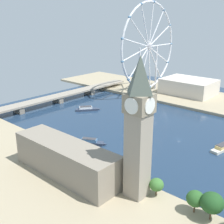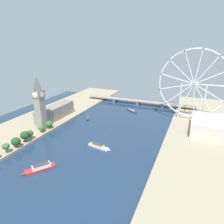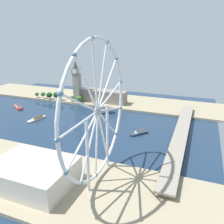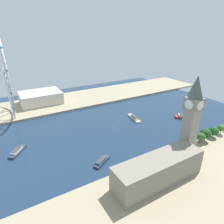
{
  "view_description": "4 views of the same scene",
  "coord_description": "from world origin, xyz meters",
  "px_view_note": "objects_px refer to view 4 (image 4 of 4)",
  "views": [
    {
      "loc": [
        -209.51,
        -109.64,
        100.7
      ],
      "look_at": [
        -0.35,
        76.91,
        7.44
      ],
      "focal_mm": 46.59,
      "sensor_mm": 36.0,
      "label": 1
    },
    {
      "loc": [
        111.71,
        -242.25,
        126.94
      ],
      "look_at": [
        -18.9,
        66.65,
        11.49
      ],
      "focal_mm": 32.78,
      "sensor_mm": 36.0,
      "label": 2
    },
    {
      "loc": [
        260.97,
        181.46,
        120.06
      ],
      "look_at": [
        -7.96,
        75.66,
        21.42
      ],
      "focal_mm": 37.07,
      "sensor_mm": 36.0,
      "label": 3
    },
    {
      "loc": [
        -195.07,
        119.93,
        117.15
      ],
      "look_at": [
        16.45,
        -6.2,
        13.87
      ],
      "focal_mm": 31.45,
      "sensor_mm": 36.0,
      "label": 4
    }
  ],
  "objects_px": {
    "riverside_hall": "(41,97)",
    "tour_boat_3": "(102,161)",
    "tour_boat_1": "(134,118)",
    "tour_boat_2": "(18,151)",
    "ferris_wheel": "(5,74)",
    "tour_boat_0": "(186,116)",
    "clock_tower": "(191,117)",
    "parliament_block": "(159,170)"
  },
  "relations": [
    {
      "from": "clock_tower",
      "to": "tour_boat_1",
      "type": "relative_size",
      "value": 2.28
    },
    {
      "from": "tour_boat_0",
      "to": "tour_boat_3",
      "type": "xyz_separation_m",
      "value": [
        -29.4,
        152.58,
        -0.55
      ]
    },
    {
      "from": "ferris_wheel",
      "to": "tour_boat_1",
      "type": "distance_m",
      "value": 186.59
    },
    {
      "from": "parliament_block",
      "to": "tour_boat_3",
      "type": "bearing_deg",
      "value": 29.07
    },
    {
      "from": "ferris_wheel",
      "to": "parliament_block",
      "type": "bearing_deg",
      "value": -157.94
    },
    {
      "from": "clock_tower",
      "to": "tour_boat_2",
      "type": "distance_m",
      "value": 174.72
    },
    {
      "from": "ferris_wheel",
      "to": "riverside_hall",
      "type": "height_order",
      "value": "ferris_wheel"
    },
    {
      "from": "riverside_hall",
      "to": "tour_boat_3",
      "type": "xyz_separation_m",
      "value": [
        -192.31,
        -13.46,
        -10.56
      ]
    },
    {
      "from": "riverside_hall",
      "to": "tour_boat_2",
      "type": "height_order",
      "value": "riverside_hall"
    },
    {
      "from": "ferris_wheel",
      "to": "tour_boat_0",
      "type": "xyz_separation_m",
      "value": [
        -135.1,
        -212.11,
        -59.52
      ]
    },
    {
      "from": "tour_boat_3",
      "to": "riverside_hall",
      "type": "bearing_deg",
      "value": 64.9
    },
    {
      "from": "parliament_block",
      "to": "tour_boat_2",
      "type": "bearing_deg",
      "value": 41.15
    },
    {
      "from": "parliament_block",
      "to": "riverside_hall",
      "type": "bearing_deg",
      "value": 9.43
    },
    {
      "from": "tour_boat_0",
      "to": "parliament_block",
      "type": "bearing_deg",
      "value": -114.31
    },
    {
      "from": "parliament_block",
      "to": "tour_boat_3",
      "type": "height_order",
      "value": "parliament_block"
    },
    {
      "from": "clock_tower",
      "to": "parliament_block",
      "type": "distance_m",
      "value": 57.71
    },
    {
      "from": "parliament_block",
      "to": "tour_boat_3",
      "type": "distance_m",
      "value": 55.46
    },
    {
      "from": "tour_boat_1",
      "to": "tour_boat_3",
      "type": "relative_size",
      "value": 1.46
    },
    {
      "from": "clock_tower",
      "to": "ferris_wheel",
      "type": "height_order",
      "value": "ferris_wheel"
    },
    {
      "from": "tour_boat_0",
      "to": "tour_boat_1",
      "type": "bearing_deg",
      "value": -173.46
    },
    {
      "from": "ferris_wheel",
      "to": "tour_boat_0",
      "type": "distance_m",
      "value": 258.43
    },
    {
      "from": "parliament_block",
      "to": "clock_tower",
      "type": "bearing_deg",
      "value": -75.67
    },
    {
      "from": "riverside_hall",
      "to": "tour_boat_0",
      "type": "bearing_deg",
      "value": -134.45
    },
    {
      "from": "clock_tower",
      "to": "riverside_hall",
      "type": "xyz_separation_m",
      "value": [
        227.53,
        87.31,
        -31.68
      ]
    },
    {
      "from": "parliament_block",
      "to": "ferris_wheel",
      "type": "distance_m",
      "value": 233.62
    },
    {
      "from": "ferris_wheel",
      "to": "tour_boat_1",
      "type": "xyz_separation_m",
      "value": [
        -99.97,
        -145.65,
        -60.07
      ]
    },
    {
      "from": "parliament_block",
      "to": "tour_boat_0",
      "type": "relative_size",
      "value": 2.44
    },
    {
      "from": "tour_boat_2",
      "to": "parliament_block",
      "type": "bearing_deg",
      "value": -100.57
    },
    {
      "from": "tour_boat_2",
      "to": "riverside_hall",
      "type": "bearing_deg",
      "value": 16.39
    },
    {
      "from": "parliament_block",
      "to": "tour_boat_2",
      "type": "relative_size",
      "value": 3.18
    },
    {
      "from": "clock_tower",
      "to": "tour_boat_2",
      "type": "height_order",
      "value": "clock_tower"
    },
    {
      "from": "riverside_hall",
      "to": "tour_boat_0",
      "type": "xyz_separation_m",
      "value": [
        -162.91,
        -166.05,
        -10.01
      ]
    },
    {
      "from": "parliament_block",
      "to": "ferris_wheel",
      "type": "bearing_deg",
      "value": 22.06
    },
    {
      "from": "riverside_hall",
      "to": "clock_tower",
      "type": "bearing_deg",
      "value": -159.01
    },
    {
      "from": "tour_boat_1",
      "to": "tour_boat_2",
      "type": "height_order",
      "value": "tour_boat_2"
    },
    {
      "from": "parliament_block",
      "to": "riverside_hall",
      "type": "height_order",
      "value": "parliament_block"
    },
    {
      "from": "riverside_hall",
      "to": "tour_boat_0",
      "type": "distance_m",
      "value": 232.83
    },
    {
      "from": "clock_tower",
      "to": "tour_boat_0",
      "type": "relative_size",
      "value": 2.45
    },
    {
      "from": "tour_boat_1",
      "to": "tour_boat_2",
      "type": "relative_size",
      "value": 1.4
    },
    {
      "from": "tour_boat_1",
      "to": "tour_boat_2",
      "type": "xyz_separation_m",
      "value": [
        -5.2,
        153.03,
        0.08
      ]
    },
    {
      "from": "riverside_hall",
      "to": "tour_boat_3",
      "type": "distance_m",
      "value": 193.07
    },
    {
      "from": "tour_boat_1",
      "to": "riverside_hall",
      "type": "bearing_deg",
      "value": 48.86
    }
  ]
}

